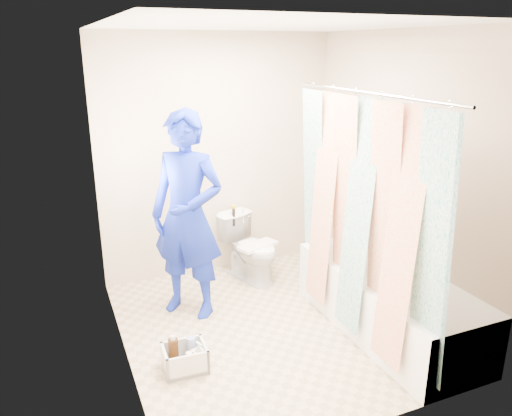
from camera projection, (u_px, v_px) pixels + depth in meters
name	position (u px, v px, depth m)	size (l,w,h in m)	color
floor	(272.00, 326.00, 4.23)	(2.60, 2.60, 0.00)	tan
ceiling	(275.00, 25.00, 3.49)	(2.40, 2.60, 0.02)	white
wall_back	(218.00, 157.00, 5.00)	(2.40, 0.02, 2.40)	#BCA890
wall_front	(373.00, 250.00, 2.72)	(2.40, 0.02, 2.40)	#BCA890
wall_left	(114.00, 209.00, 3.41)	(0.02, 2.60, 2.40)	#BCA890
wall_right	(399.00, 175.00, 4.31)	(0.02, 2.60, 2.40)	#BCA890
bathtub	(387.00, 301.00, 4.09)	(0.70, 1.75, 0.50)	white
curtain_rod	(368.00, 93.00, 3.45)	(0.02, 0.02, 1.90)	silver
shower_curtain	(360.00, 220.00, 3.74)	(0.06, 1.75, 1.80)	silver
toilet	(251.00, 248.00, 5.00)	(0.37, 0.65, 0.66)	silver
tank_lid	(258.00, 246.00, 4.91)	(0.41, 0.18, 0.03)	white
tank_internals	(236.00, 214.00, 5.00)	(0.16, 0.08, 0.22)	black
plumber	(187.00, 216.00, 4.21)	(0.65, 0.43, 1.79)	#1030A8
cleaning_caddy	(186.00, 358.00, 3.64)	(0.32, 0.27, 0.24)	silver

